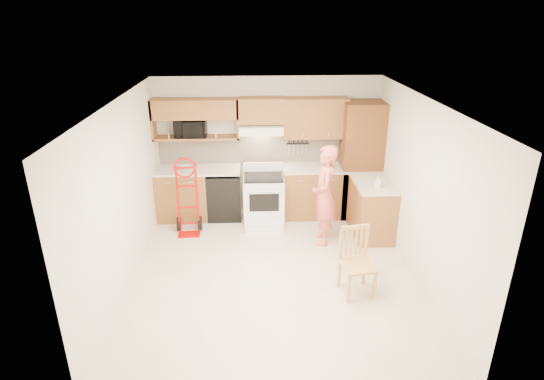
{
  "coord_description": "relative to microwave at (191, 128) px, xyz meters",
  "views": [
    {
      "loc": [
        -0.28,
        -5.46,
        3.55
      ],
      "look_at": [
        0.0,
        0.5,
        1.1
      ],
      "focal_mm": 29.09,
      "sensor_mm": 36.0,
      "label": 1
    }
  ],
  "objects": [
    {
      "name": "countertop_return",
      "position": [
        3.04,
        -0.94,
        -0.72
      ],
      "size": [
        0.63,
        1.0,
        0.04
      ],
      "primitive_type": "cube",
      "color": "beige",
      "rests_on": "cab_return_right"
    },
    {
      "name": "upper_shelf_mw",
      "position": [
        0.09,
        0.0,
        -0.17
      ],
      "size": [
        1.5,
        0.33,
        0.04
      ],
      "primitive_type": "cube",
      "color": "brown",
      "rests_on": "wall_back"
    },
    {
      "name": "lower_cab_left",
      "position": [
        -0.21,
        -0.14,
        -1.19
      ],
      "size": [
        0.9,
        0.6,
        0.9
      ],
      "primitive_type": "cube",
      "color": "brown",
      "rests_on": "ground"
    },
    {
      "name": "backsplash",
      "position": [
        1.34,
        0.15,
        -0.44
      ],
      "size": [
        3.92,
        0.03,
        0.55
      ],
      "primitive_type": "cube",
      "color": "beige",
      "rests_on": "wall_back"
    },
    {
      "name": "countertop_right",
      "position": [
        2.17,
        -0.13,
        -0.72
      ],
      "size": [
        1.14,
        0.63,
        0.04
      ],
      "primitive_type": "cube",
      "color": "beige",
      "rests_on": "lower_cab_right"
    },
    {
      "name": "wall_back",
      "position": [
        1.34,
        0.17,
        -0.39
      ],
      "size": [
        4.0,
        0.02,
        2.5
      ],
      "primitive_type": "cube",
      "color": "beige",
      "rests_on": "ground"
    },
    {
      "name": "microwave",
      "position": [
        0.0,
        0.0,
        0.0
      ],
      "size": [
        0.55,
        0.38,
        0.3
      ],
      "primitive_type": "imported",
      "rotation": [
        0.0,
        0.0,
        -0.01
      ],
      "color": "black",
      "rests_on": "upper_shelf_mw"
    },
    {
      "name": "upper_cab_left",
      "position": [
        0.09,
        0.0,
        0.34
      ],
      "size": [
        1.5,
        0.33,
        0.34
      ],
      "primitive_type": "cube",
      "color": "brown",
      "rests_on": "wall_back"
    },
    {
      "name": "wall_left",
      "position": [
        -0.67,
        -2.08,
        -0.39
      ],
      "size": [
        0.02,
        4.5,
        2.5
      ],
      "primitive_type": "cube",
      "color": "beige",
      "rests_on": "ground"
    },
    {
      "name": "person",
      "position": [
        2.19,
        -1.18,
        -0.82
      ],
      "size": [
        0.44,
        0.63,
        1.64
      ],
      "primitive_type": "imported",
      "rotation": [
        0.0,
        0.0,
        -1.66
      ],
      "color": "#E76251",
      "rests_on": "ground"
    },
    {
      "name": "floor",
      "position": [
        1.34,
        -2.08,
        -1.65
      ],
      "size": [
        4.0,
        4.5,
        0.02
      ],
      "primitive_type": "cube",
      "color": "beige",
      "rests_on": "ground"
    },
    {
      "name": "upper_cab_center",
      "position": [
        1.22,
        0.0,
        0.3
      ],
      "size": [
        0.76,
        0.33,
        0.44
      ],
      "primitive_type": "cube",
      "color": "brown",
      "rests_on": "wall_back"
    },
    {
      "name": "countertop_left",
      "position": [
        0.09,
        -0.13,
        -0.72
      ],
      "size": [
        1.5,
        0.63,
        0.04
      ],
      "primitive_type": "cube",
      "color": "beige",
      "rests_on": "lower_cab_left"
    },
    {
      "name": "dishwasher",
      "position": [
        0.54,
        -0.14,
        -1.22
      ],
      "size": [
        0.6,
        0.6,
        0.85
      ],
      "primitive_type": "cube",
      "color": "black",
      "rests_on": "ground"
    },
    {
      "name": "cab_return_right",
      "position": [
        3.04,
        -0.94,
        -1.19
      ],
      "size": [
        0.6,
        1.0,
        0.9
      ],
      "primitive_type": "cube",
      "color": "brown",
      "rests_on": "ground"
    },
    {
      "name": "wall_right",
      "position": [
        3.35,
        -2.08,
        -0.39
      ],
      "size": [
        0.02,
        4.5,
        2.5
      ],
      "primitive_type": "cube",
      "color": "beige",
      "rests_on": "ground"
    },
    {
      "name": "pantry_tall",
      "position": [
        2.99,
        -0.14,
        -0.59
      ],
      "size": [
        0.7,
        0.6,
        2.1
      ],
      "primitive_type": "cube",
      "color": "#643114",
      "rests_on": "ground"
    },
    {
      "name": "lower_cab_right",
      "position": [
        2.17,
        -0.14,
        -1.19
      ],
      "size": [
        1.14,
        0.6,
        0.9
      ],
      "primitive_type": "cube",
      "color": "brown",
      "rests_on": "ground"
    },
    {
      "name": "bowl",
      "position": [
        -0.12,
        -0.14,
        -0.68
      ],
      "size": [
        0.25,
        0.25,
        0.05
      ],
      "primitive_type": "imported",
      "rotation": [
        0.0,
        0.0,
        -0.27
      ],
      "color": "white",
      "rests_on": "countertop_left"
    },
    {
      "name": "range_hood",
      "position": [
        1.22,
        -0.06,
        -0.01
      ],
      "size": [
        0.76,
        0.46,
        0.14
      ],
      "primitive_type": "cube",
      "color": "white",
      "rests_on": "wall_back"
    },
    {
      "name": "knife_strip",
      "position": [
        1.89,
        0.12,
        -0.4
      ],
      "size": [
        0.4,
        0.05,
        0.29
      ],
      "primitive_type": null,
      "color": "black",
      "rests_on": "backsplash"
    },
    {
      "name": "upper_cab_right",
      "position": [
        2.17,
        0.0,
        0.16
      ],
      "size": [
        1.14,
        0.33,
        0.7
      ],
      "primitive_type": "cube",
      "color": "brown",
      "rests_on": "wall_back"
    },
    {
      "name": "hand_truck",
      "position": [
        -0.04,
        -0.76,
        -1.03
      ],
      "size": [
        0.5,
        0.47,
        1.22
      ],
      "primitive_type": null,
      "rotation": [
        0.0,
        0.0,
        0.06
      ],
      "color": "#C40904",
      "rests_on": "ground"
    },
    {
      "name": "range",
      "position": [
        1.25,
        -0.46,
        -1.12
      ],
      "size": [
        0.7,
        0.92,
        1.03
      ],
      "primitive_type": null,
      "color": "white",
      "rests_on": "ground"
    },
    {
      "name": "wall_front",
      "position": [
        1.34,
        -4.34,
        -0.39
      ],
      "size": [
        4.0,
        0.02,
        2.5
      ],
      "primitive_type": "cube",
      "color": "beige",
      "rests_on": "ground"
    },
    {
      "name": "soap_bottle",
      "position": [
        3.04,
        -1.15,
        -0.61
      ],
      "size": [
        0.11,
        0.11,
        0.19
      ],
      "primitive_type": "imported",
      "rotation": [
        0.0,
        0.0,
        -0.3
      ],
      "color": "white",
      "rests_on": "countertop_return"
    },
    {
      "name": "dining_chair",
      "position": [
        2.43,
        -2.62,
        -1.18
      ],
      "size": [
        0.48,
        0.51,
        0.93
      ],
      "primitive_type": null,
      "rotation": [
        0.0,
        0.0,
        0.16
      ],
      "color": "tan",
      "rests_on": "ground"
    },
    {
      "name": "ceiling",
      "position": [
        1.34,
        -2.08,
        0.87
      ],
      "size": [
        4.0,
        4.5,
        0.02
      ],
      "primitive_type": "cube",
      "color": "white",
      "rests_on": "ground"
    }
  ]
}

